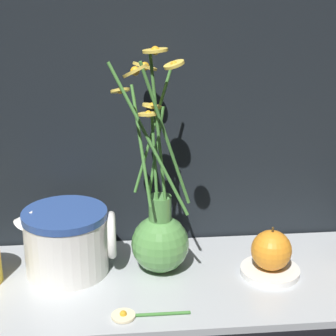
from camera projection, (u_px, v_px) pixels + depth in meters
name	position (u px, v px, depth m)	size (l,w,h in m)	color
ground_plane	(171.00, 284.00, 0.94)	(6.00, 6.00, 0.00)	black
shelf	(171.00, 281.00, 0.94)	(0.79, 0.29, 0.01)	#B2B7BC
vase_with_flowers	(160.00, 232.00, 0.94)	(0.13, 0.22, 0.38)	#59994C
ceramic_pitcher	(67.00, 238.00, 0.94)	(0.17, 0.14, 0.12)	white
saucer_plate	(270.00, 270.00, 0.95)	(0.10, 0.10, 0.01)	white
orange_fruit	(271.00, 250.00, 0.94)	(0.07, 0.07, 0.08)	orange
loose_daisy	(133.00, 315.00, 0.83)	(0.12, 0.04, 0.01)	#3D7A33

